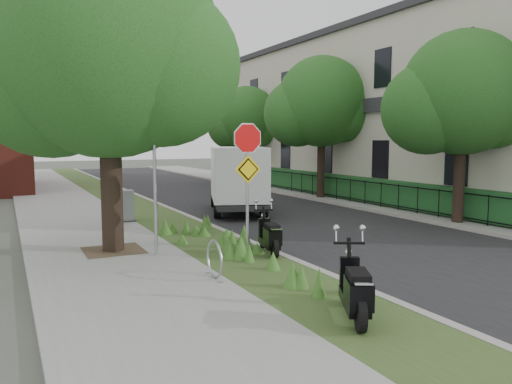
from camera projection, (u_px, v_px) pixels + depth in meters
ground at (313, 262)px, 11.59m from camera, size 120.00×120.00×0.00m
sidewalk_near at (69, 214)px, 18.55m from camera, size 3.50×60.00×0.12m
verge at (142, 210)px, 19.79m from camera, size 2.00×60.00×0.12m
kerb_near at (167, 208)px, 20.23m from camera, size 0.20×60.00×0.13m
road at (244, 204)px, 21.81m from camera, size 7.00×60.00×0.01m
kerb_far at (312, 199)px, 23.37m from camera, size 0.20×60.00×0.13m
footpath_far at (341, 197)px, 24.14m from camera, size 3.20×60.00×0.12m
street_tree_main at (104, 56)px, 11.79m from camera, size 6.21×5.54×7.66m
bare_post at (155, 171)px, 11.53m from camera, size 0.08×0.08×4.00m
bike_hoop at (215, 259)px, 9.79m from camera, size 0.06×0.78×0.77m
sign_assembly at (248, 162)px, 11.23m from camera, size 0.94×0.08×3.22m
fence_far at (324, 185)px, 23.63m from camera, size 0.04×24.00×1.00m
hedge_far at (336, 185)px, 23.94m from camera, size 1.00×24.00×1.10m
terrace_houses at (396, 113)px, 25.18m from camera, size 7.40×26.40×8.20m
far_tree_a at (460, 99)px, 16.08m from camera, size 4.60×4.10×6.22m
far_tree_b at (320, 106)px, 23.16m from camera, size 4.83×4.31×6.56m
far_tree_c at (246, 121)px, 30.30m from camera, size 4.37×3.89×5.93m
scooter_near at (270, 239)px, 11.83m from camera, size 0.57×1.56×0.75m
scooter_far at (356, 296)px, 7.45m from camera, size 0.94×1.55×0.81m
box_truck at (237, 176)px, 19.21m from camera, size 3.35×5.13×2.17m
utility_cabinet at (123, 206)px, 16.57m from camera, size 0.80×0.55×1.04m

